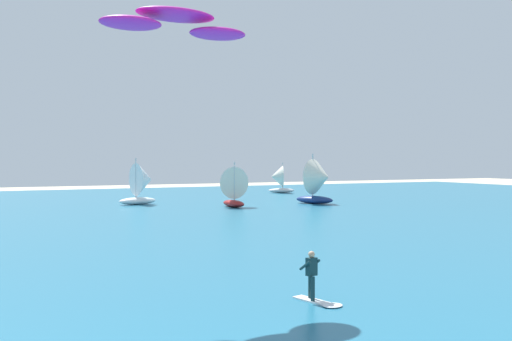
% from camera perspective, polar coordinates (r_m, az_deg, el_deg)
% --- Properties ---
extents(ocean, '(160.00, 90.00, 0.10)m').
position_cam_1_polar(ocean, '(49.88, -16.05, -4.43)').
color(ocean, '#236B89').
rests_on(ocean, ground).
extents(kitesurfer, '(1.01, 2.03, 1.67)m').
position_cam_1_polar(kitesurfer, '(19.49, 5.92, -11.11)').
color(kitesurfer, white).
rests_on(kitesurfer, ocean).
extents(kite, '(5.49, 2.15, 0.82)m').
position_cam_1_polar(kite, '(20.92, -7.95, 14.26)').
color(kite, '#B21999').
extents(sailboat_outermost, '(4.29, 3.71, 4.88)m').
position_cam_1_polar(sailboat_outermost, '(61.55, -11.16, -1.24)').
color(sailboat_outermost, white).
rests_on(sailboat_outermost, ocean).
extents(sailboat_far_left, '(3.84, 3.43, 4.32)m').
position_cam_1_polar(sailboat_far_left, '(81.08, 2.18, -0.84)').
color(sailboat_far_left, silver).
rests_on(sailboat_far_left, ocean).
extents(sailboat_heeled_over, '(4.27, 4.78, 5.35)m').
position_cam_1_polar(sailboat_heeled_over, '(61.26, 6.31, -1.03)').
color(sailboat_heeled_over, navy).
rests_on(sailboat_heeled_over, ocean).
extents(sailboat_leading, '(3.28, 3.86, 4.49)m').
position_cam_1_polar(sailboat_leading, '(57.47, -2.48, -1.56)').
color(sailboat_leading, maroon).
rests_on(sailboat_leading, ocean).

